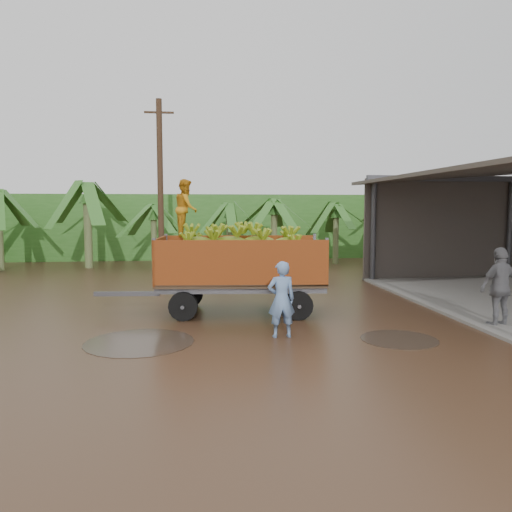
{
  "coord_description": "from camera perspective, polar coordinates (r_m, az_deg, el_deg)",
  "views": [
    {
      "loc": [
        -1.57,
        -12.96,
        2.85
      ],
      "look_at": [
        0.12,
        0.92,
        1.5
      ],
      "focal_mm": 35.0,
      "sensor_mm": 36.0,
      "label": 1
    }
  ],
  "objects": [
    {
      "name": "man_grey",
      "position": [
        13.22,
        26.14,
        -3.26
      ],
      "size": [
        1.2,
        0.69,
        1.93
      ],
      "primitive_type": "imported",
      "rotation": [
        0.0,
        0.0,
        3.34
      ],
      "color": "slate",
      "rests_on": "ground"
    },
    {
      "name": "hedge_north",
      "position": [
        28.98,
        -7.82,
        3.38
      ],
      "size": [
        22.0,
        3.0,
        3.6
      ],
      "primitive_type": "cube",
      "color": "#2D661E",
      "rests_on": "ground"
    },
    {
      "name": "banana_plants",
      "position": [
        19.89,
        -17.16,
        2.46
      ],
      "size": [
        24.31,
        20.13,
        4.17
      ],
      "color": "#2D661E",
      "rests_on": "ground"
    },
    {
      "name": "banana_trailer",
      "position": [
        13.53,
        -1.91,
        -0.86
      ],
      "size": [
        6.25,
        2.53,
        3.64
      ],
      "rotation": [
        0.0,
        0.0,
        -0.09
      ],
      "color": "#BC4E1A",
      "rests_on": "ground"
    },
    {
      "name": "man_blue",
      "position": [
        11.03,
        2.92,
        -4.97
      ],
      "size": [
        0.64,
        0.45,
        1.7
      ],
      "primitive_type": "imported",
      "rotation": [
        0.0,
        0.0,
        3.21
      ],
      "color": "#6789BC",
      "rests_on": "ground"
    },
    {
      "name": "utility_pole",
      "position": [
        21.22,
        -10.87,
        7.7
      ],
      "size": [
        1.2,
        0.24,
        7.29
      ],
      "color": "#47301E",
      "rests_on": "ground"
    },
    {
      "name": "ground",
      "position": [
        13.36,
        -0.05,
        -6.82
      ],
      "size": [
        100.0,
        100.0,
        0.0
      ],
      "primitive_type": "plane",
      "color": "black",
      "rests_on": "ground"
    }
  ]
}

